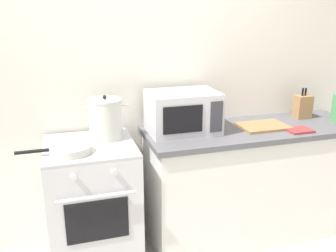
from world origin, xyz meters
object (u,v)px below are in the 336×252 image
at_px(frying_pan, 70,149).
at_px(oven_mitt, 299,130).
at_px(stove, 93,206).
at_px(stock_pot, 106,119).
at_px(cutting_board, 263,126).
at_px(knife_block, 303,107).
at_px(microwave, 183,112).

relative_size(frying_pan, oven_mitt, 2.54).
bearing_deg(oven_mitt, stove, 174.02).
bearing_deg(oven_mitt, stock_pot, 169.47).
xyz_separation_m(cutting_board, oven_mitt, (0.21, -0.16, -0.00)).
height_order(stock_pot, oven_mitt, stock_pot).
height_order(stove, cutting_board, cutting_board).
bearing_deg(stove, stock_pot, 37.24).
bearing_deg(knife_block, stove, -175.39).
xyz_separation_m(cutting_board, knife_block, (0.44, 0.14, 0.09)).
bearing_deg(frying_pan, cutting_board, 4.75).
relative_size(frying_pan, cutting_board, 1.27).
xyz_separation_m(stove, microwave, (0.69, 0.08, 0.61)).
distance_m(frying_pan, cutting_board, 1.44).
distance_m(stock_pot, microwave, 0.56).
xyz_separation_m(knife_block, oven_mitt, (-0.23, -0.30, -0.09)).
relative_size(cutting_board, oven_mitt, 2.00).
relative_size(stove, oven_mitt, 5.11).
bearing_deg(frying_pan, stove, 42.56).
relative_size(microwave, knife_block, 1.98).
xyz_separation_m(microwave, cutting_board, (0.62, -0.08, -0.14)).
relative_size(stove, knife_block, 3.64).
bearing_deg(microwave, frying_pan, -166.37).
bearing_deg(microwave, cutting_board, -7.14).
distance_m(frying_pan, oven_mitt, 1.65).
distance_m(stove, stock_pot, 0.62).
height_order(stock_pot, frying_pan, stock_pot).
xyz_separation_m(frying_pan, cutting_board, (1.44, 0.12, -0.02)).
bearing_deg(microwave, knife_block, 3.33).
height_order(stock_pot, cutting_board, stock_pot).
bearing_deg(cutting_board, frying_pan, -175.25).
height_order(stove, oven_mitt, oven_mitt).
bearing_deg(cutting_board, stock_pot, 175.26).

